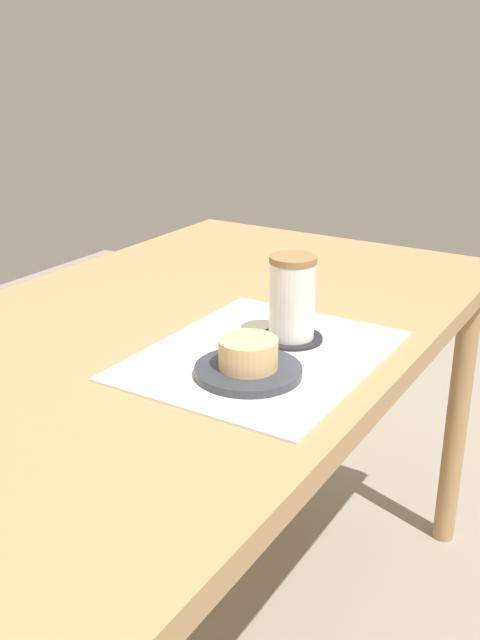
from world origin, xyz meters
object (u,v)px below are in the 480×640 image
(pastry, at_px, (248,353))
(pastry_plate, at_px, (248,371))
(coffee_mug, at_px, (293,297))
(dining_table, at_px, (185,359))

(pastry, bearing_deg, pastry_plate, 90.00)
(pastry_plate, xyz_separation_m, pastry, (0.00, -0.00, 0.03))
(pastry_plate, distance_m, coffee_mug, 0.16)
(pastry_plate, relative_size, coffee_mug, 1.16)
(dining_table, height_order, pastry_plate, pastry_plate)
(pastry_plate, height_order, coffee_mug, coffee_mug)
(pastry_plate, distance_m, pastry, 0.03)
(pastry_plate, bearing_deg, pastry, -90.00)
(pastry, distance_m, coffee_mug, 0.15)
(dining_table, height_order, coffee_mug, coffee_mug)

